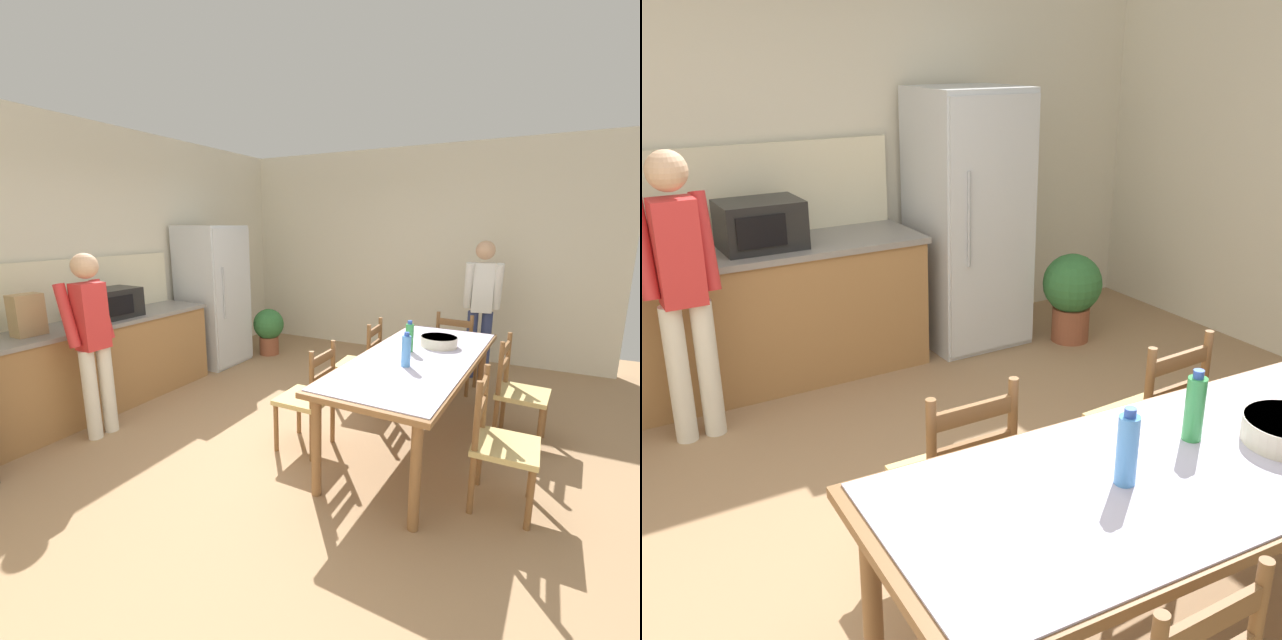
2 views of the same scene
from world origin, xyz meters
TOP-DOWN VIEW (x-y plane):
  - ground_plane at (0.00, 0.00)m, footprint 8.32×8.32m
  - wall_back at (0.00, 2.66)m, footprint 6.52×0.12m
  - refrigerator at (1.46, 2.19)m, footprint 0.72×0.73m
  - microwave at (-0.04, 2.21)m, footprint 0.50×0.39m
  - dining_table at (0.50, -0.83)m, footprint 2.32×1.00m
  - bottle_near_centre at (0.21, -0.82)m, footprint 0.07×0.07m
  - bottle_off_centre at (0.61, -0.73)m, footprint 0.07×0.07m
  - chair_side_far_left at (0.02, -0.07)m, footprint 0.43×0.41m
  - chair_side_far_right at (1.05, -0.12)m, footprint 0.44×0.42m
  - person_at_counter at (-0.64, 1.69)m, footprint 0.41×0.28m
  - potted_plant at (2.10, 1.76)m, footprint 0.44×0.44m

SIDE VIEW (x-z plane):
  - ground_plane at x=0.00m, z-range 0.00..0.00m
  - potted_plant at x=2.10m, z-range 0.05..0.72m
  - chair_side_far_left at x=0.02m, z-range -0.01..0.90m
  - chair_side_far_right at x=1.05m, z-range -0.01..0.90m
  - dining_table at x=0.50m, z-range 0.31..1.09m
  - bottle_near_centre at x=0.21m, z-range 0.77..1.04m
  - bottle_off_centre at x=0.61m, z-range 0.77..1.04m
  - person_at_counter at x=-0.64m, z-range 0.10..1.72m
  - refrigerator at x=1.46m, z-range 0.00..1.84m
  - microwave at x=-0.04m, z-range 0.91..1.21m
  - wall_back at x=0.00m, z-range 0.00..2.90m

